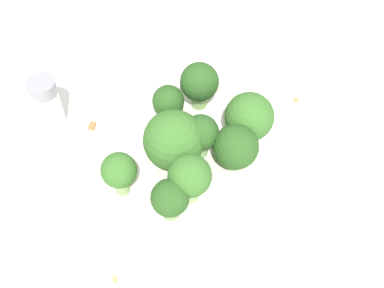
% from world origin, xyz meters
% --- Properties ---
extents(ground_plane, '(3.00, 3.00, 0.00)m').
position_xyz_m(ground_plane, '(0.00, 0.00, 0.00)').
color(ground_plane, white).
extents(bowl, '(0.21, 0.21, 0.05)m').
position_xyz_m(bowl, '(0.00, 0.00, 0.02)').
color(bowl, silver).
rests_on(bowl, ground_plane).
extents(broccoli_floret_0, '(0.05, 0.05, 0.05)m').
position_xyz_m(broccoli_floret_0, '(0.05, 0.04, 0.08)').
color(broccoli_floret_0, '#7A9E5B').
rests_on(broccoli_floret_0, bowl).
extents(broccoli_floret_1, '(0.03, 0.03, 0.04)m').
position_xyz_m(broccoli_floret_1, '(-0.04, 0.05, 0.07)').
color(broccoli_floret_1, '#8EB770').
rests_on(broccoli_floret_1, bowl).
extents(broccoli_floret_2, '(0.03, 0.03, 0.05)m').
position_xyz_m(broccoli_floret_2, '(-0.06, -0.05, 0.08)').
color(broccoli_floret_2, '#84AD66').
rests_on(broccoli_floret_2, bowl).
extents(broccoli_floret_3, '(0.04, 0.04, 0.05)m').
position_xyz_m(broccoli_floret_3, '(-0.01, -0.06, 0.08)').
color(broccoli_floret_3, '#7A9E5B').
rests_on(broccoli_floret_3, bowl).
extents(broccoli_floret_4, '(0.04, 0.04, 0.05)m').
position_xyz_m(broccoli_floret_4, '(0.04, 0.01, 0.08)').
color(broccoli_floret_4, '#8EB770').
rests_on(broccoli_floret_4, bowl).
extents(broccoli_floret_5, '(0.04, 0.04, 0.06)m').
position_xyz_m(broccoli_floret_5, '(0.01, -0.04, 0.08)').
color(broccoli_floret_5, '#8EB770').
rests_on(broccoli_floret_5, bowl).
extents(broccoli_floret_6, '(0.06, 0.06, 0.06)m').
position_xyz_m(broccoli_floret_6, '(-0.02, -0.00, 0.08)').
color(broccoli_floret_6, '#84AD66').
rests_on(broccoli_floret_6, bowl).
extents(broccoli_floret_7, '(0.04, 0.04, 0.05)m').
position_xyz_m(broccoli_floret_7, '(0.01, 0.01, 0.08)').
color(broccoli_floret_7, '#8EB770').
rests_on(broccoli_floret_7, bowl).
extents(broccoli_floret_8, '(0.04, 0.04, 0.06)m').
position_xyz_m(broccoli_floret_8, '(-0.01, 0.07, 0.08)').
color(broccoli_floret_8, '#7A9E5B').
rests_on(broccoli_floret_8, bowl).
extents(pepper_shaker, '(0.03, 0.03, 0.07)m').
position_xyz_m(pepper_shaker, '(-0.17, 0.05, 0.04)').
color(pepper_shaker, silver).
rests_on(pepper_shaker, ground_plane).
extents(almond_crumb_0, '(0.01, 0.01, 0.01)m').
position_xyz_m(almond_crumb_0, '(-0.06, 0.13, 0.00)').
color(almond_crumb_0, olive).
rests_on(almond_crumb_0, ground_plane).
extents(almond_crumb_1, '(0.01, 0.01, 0.01)m').
position_xyz_m(almond_crumb_1, '(-0.13, 0.05, 0.00)').
color(almond_crumb_1, olive).
rests_on(almond_crumb_1, ground_plane).
extents(almond_crumb_2, '(0.01, 0.01, 0.01)m').
position_xyz_m(almond_crumb_2, '(0.10, 0.14, 0.00)').
color(almond_crumb_2, '#AD7F4C').
rests_on(almond_crumb_2, ground_plane).
extents(almond_crumb_3, '(0.01, 0.01, 0.01)m').
position_xyz_m(almond_crumb_3, '(-0.05, -0.12, 0.00)').
color(almond_crumb_3, '#AD7F4C').
rests_on(almond_crumb_3, ground_plane).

